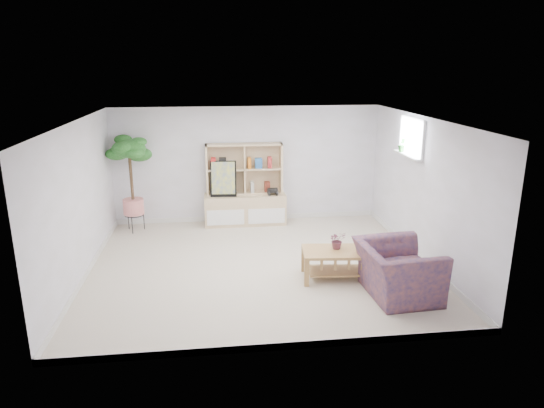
{
  "coord_description": "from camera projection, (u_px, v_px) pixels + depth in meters",
  "views": [
    {
      "loc": [
        -0.69,
        -7.41,
        3.22
      ],
      "look_at": [
        0.27,
        0.45,
        0.92
      ],
      "focal_mm": 32.0,
      "sensor_mm": 36.0,
      "label": 1
    }
  ],
  "objects": [
    {
      "name": "table_plant",
      "position": [
        337.0,
        240.0,
        7.49
      ],
      "size": [
        0.29,
        0.27,
        0.28
      ],
      "primitive_type": "imported",
      "rotation": [
        0.0,
        0.0,
        0.23
      ],
      "color": "#1B5124",
      "rests_on": "coffee_table"
    },
    {
      "name": "walls",
      "position": [
        259.0,
        196.0,
        7.7
      ],
      "size": [
        5.51,
        5.01,
        2.4
      ],
      "color": "silver",
      "rests_on": "floor"
    },
    {
      "name": "toy_truck",
      "position": [
        273.0,
        191.0,
        9.95
      ],
      "size": [
        0.3,
        0.21,
        0.16
      ],
      "primitive_type": null,
      "rotation": [
        0.0,
        0.0,
        0.01
      ],
      "color": "black",
      "rests_on": "storage_unit"
    },
    {
      "name": "armchair",
      "position": [
        398.0,
        267.0,
        6.9
      ],
      "size": [
        1.09,
        1.23,
        0.86
      ],
      "primitive_type": "imported",
      "rotation": [
        0.0,
        0.0,
        1.64
      ],
      "color": "navy",
      "rests_on": "floor"
    },
    {
      "name": "baseboard",
      "position": [
        259.0,
        263.0,
        8.02
      ],
      "size": [
        5.5,
        5.0,
        0.1
      ],
      "primitive_type": null,
      "color": "silver",
      "rests_on": "floor"
    },
    {
      "name": "poster",
      "position": [
        223.0,
        179.0,
        9.76
      ],
      "size": [
        0.54,
        0.16,
        0.73
      ],
      "primitive_type": null,
      "rotation": [
        0.0,
        0.0,
        -0.07
      ],
      "color": "yellow",
      "rests_on": "storage_unit"
    },
    {
      "name": "window",
      "position": [
        412.0,
        137.0,
        8.37
      ],
      "size": [
        0.1,
        0.98,
        0.68
      ],
      "primitive_type": null,
      "color": "silver",
      "rests_on": "walls"
    },
    {
      "name": "ceiling",
      "position": [
        258.0,
        120.0,
        7.37
      ],
      "size": [
        5.5,
        5.0,
        0.01
      ],
      "primitive_type": "cube",
      "color": "silver",
      "rests_on": "walls"
    },
    {
      "name": "sill_plant",
      "position": [
        402.0,
        145.0,
        8.68
      ],
      "size": [
        0.17,
        0.15,
        0.25
      ],
      "primitive_type": "imported",
      "rotation": [
        0.0,
        0.0,
        -0.29
      ],
      "color": "#0F4D0F",
      "rests_on": "window_sill"
    },
    {
      "name": "floor",
      "position": [
        259.0,
        265.0,
        8.04
      ],
      "size": [
        5.5,
        5.0,
        0.01
      ],
      "primitive_type": "cube",
      "color": "beige",
      "rests_on": "ground"
    },
    {
      "name": "window_sill",
      "position": [
        407.0,
        156.0,
        8.45
      ],
      "size": [
        0.14,
        1.0,
        0.04
      ],
      "primitive_type": "cube",
      "color": "silver",
      "rests_on": "walls"
    },
    {
      "name": "coffee_table",
      "position": [
        339.0,
        264.0,
        7.51
      ],
      "size": [
        1.18,
        0.72,
        0.46
      ],
      "primitive_type": null,
      "rotation": [
        0.0,
        0.0,
        -0.1
      ],
      "color": "#A07B46",
      "rests_on": "floor"
    },
    {
      "name": "storage_unit",
      "position": [
        245.0,
        185.0,
        9.93
      ],
      "size": [
        1.67,
        0.56,
        1.67
      ],
      "primitive_type": null,
      "color": "tan",
      "rests_on": "floor"
    },
    {
      "name": "floor_tree",
      "position": [
        132.0,
        184.0,
        9.46
      ],
      "size": [
        0.92,
        0.92,
        1.91
      ],
      "primitive_type": null,
      "rotation": [
        0.0,
        0.0,
        0.38
      ],
      "color": "#0F4D0F",
      "rests_on": "floor"
    }
  ]
}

